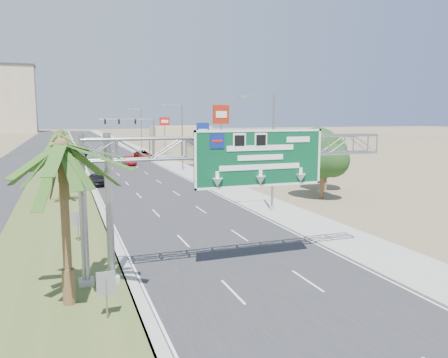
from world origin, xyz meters
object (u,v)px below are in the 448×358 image
store_building (237,149)px  car_mid_lane (129,161)px  pole_sign_red_far (165,124)px  car_far (84,152)px  sign_gantry (229,157)px  palm_near (62,147)px  pole_sign_red_near (221,119)px  car_right_lane (143,155)px  signal_mast (143,135)px  pole_sign_blue (203,134)px  car_left_lane (98,180)px

store_building → car_mid_lane: bearing=-173.6°
car_mid_lane → pole_sign_red_far: size_ratio=0.55×
car_far → car_mid_lane: bearing=-72.0°
sign_gantry → store_building: 60.77m
palm_near → pole_sign_red_near: size_ratio=0.85×
car_mid_lane → pole_sign_red_near: size_ratio=0.47×
car_mid_lane → pole_sign_red_far: (10.48, 18.99, 5.79)m
palm_near → car_right_lane: (14.51, 65.92, -6.11)m
signal_mast → pole_sign_red_near: size_ratio=1.04×
pole_sign_blue → car_mid_lane: bearing=137.5°
sign_gantry → store_building: bearing=67.6°
car_left_lane → palm_near: bearing=-104.1°
car_mid_lane → pole_sign_red_near: bearing=-72.8°
palm_near → pole_sign_red_near: bearing=60.5°
sign_gantry → signal_mast: size_ratio=1.63×
car_left_lane → store_building: bearing=32.7°
car_left_lane → pole_sign_blue: bearing=27.1°
sign_gantry → pole_sign_red_near: bearing=70.9°
sign_gantry → pole_sign_red_far: bearing=80.1°
car_far → pole_sign_red_near: (15.27, -43.34, 7.00)m
car_far → sign_gantry: bearing=-85.2°
car_mid_lane → pole_sign_blue: pole_sign_blue is taller
pole_sign_red_near → pole_sign_blue: 12.48m
sign_gantry → car_mid_lane: 54.05m
signal_mast → store_building: size_ratio=0.57×
car_mid_lane → car_left_lane: bearing=-112.6°
palm_near → pole_sign_red_far: (20.87, 74.65, -0.39)m
store_building → pole_sign_blue: (-10.58, -11.71, 3.47)m
store_building → car_far: size_ratio=3.18×
sign_gantry → car_right_lane: (6.37, 64.00, -5.23)m
car_far → pole_sign_red_far: size_ratio=0.68×
car_right_lane → pole_sign_red_near: 32.92m
car_left_lane → car_mid_lane: car_mid_lane is taller
sign_gantry → signal_mast: 62.37m
store_building → pole_sign_blue: 16.16m
palm_near → car_far: bearing=87.0°
signal_mast → pole_sign_red_far: size_ratio=1.24×
palm_near → car_mid_lane: size_ratio=1.82×
car_left_lane → car_mid_lane: bearing=64.6°
car_far → pole_sign_red_far: 18.03m
sign_gantry → store_building: size_ratio=0.93×
car_right_lane → car_far: bearing=131.1°
pole_sign_red_far → signal_mast: bearing=-121.3°
car_left_lane → pole_sign_red_far: 44.12m
sign_gantry → car_left_lane: 33.23m
car_left_lane → car_far: car_far is taller
sign_gantry → car_far: 75.81m
palm_near → store_building: palm_near is taller
signal_mast → pole_sign_blue: size_ratio=1.38×
car_left_lane → pole_sign_red_far: bearing=58.9°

